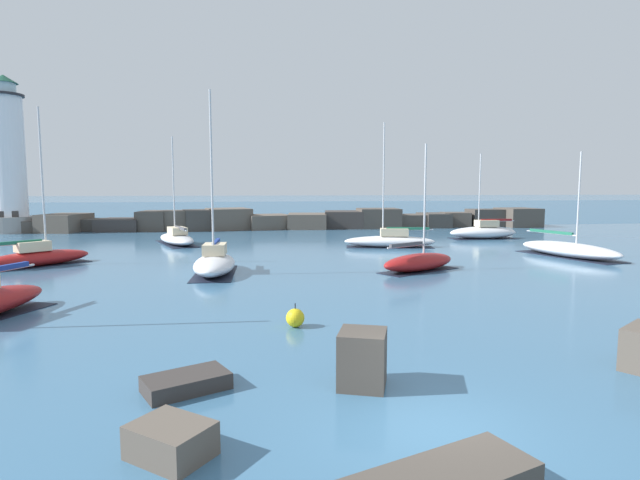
% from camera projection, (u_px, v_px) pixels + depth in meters
% --- Properties ---
extents(ground_plane, '(600.00, 600.00, 0.00)m').
position_uv_depth(ground_plane, '(435.00, 431.00, 10.41)').
color(ground_plane, '#3D6B8E').
extents(open_sea_beyond, '(400.00, 116.00, 0.01)m').
position_uv_depth(open_sea_beyond, '(263.00, 208.00, 119.99)').
color(open_sea_beyond, '#2D5B7F').
rests_on(open_sea_beyond, ground).
extents(breakwater_jetty, '(66.23, 6.99, 2.52)m').
position_uv_depth(breakwater_jetty, '(274.00, 220.00, 61.09)').
color(breakwater_jetty, '#383330').
rests_on(breakwater_jetty, ground).
extents(lighthouse, '(4.59, 4.59, 17.32)m').
position_uv_depth(lighthouse, '(9.00, 163.00, 55.38)').
color(lighthouse, gray).
rests_on(lighthouse, ground).
extents(sailboat_moored_0, '(7.94, 3.51, 10.45)m').
position_uv_depth(sailboat_moored_0, '(390.00, 240.00, 42.36)').
color(sailboat_moored_0, white).
rests_on(sailboat_moored_0, ground).
extents(sailboat_moored_1, '(4.91, 7.98, 9.58)m').
position_uv_depth(sailboat_moored_1, '(177.00, 238.00, 44.73)').
color(sailboat_moored_1, white).
rests_on(sailboat_moored_1, ground).
extents(sailboat_moored_4, '(5.90, 4.41, 7.68)m').
position_uv_depth(sailboat_moored_4, '(419.00, 262.00, 30.38)').
color(sailboat_moored_4, maroon).
rests_on(sailboat_moored_4, ground).
extents(sailboat_moored_5, '(5.98, 5.81, 10.19)m').
position_uv_depth(sailboat_moored_5, '(38.00, 256.00, 32.26)').
color(sailboat_moored_5, maroon).
rests_on(sailboat_moored_5, ground).
extents(sailboat_moored_6, '(6.86, 2.41, 8.33)m').
position_uv_depth(sailboat_moored_6, '(483.00, 232.00, 49.41)').
color(sailboat_moored_6, white).
rests_on(sailboat_moored_6, ground).
extents(sailboat_moored_7, '(2.58, 6.20, 10.51)m').
position_uv_depth(sailboat_moored_7, '(215.00, 263.00, 29.33)').
color(sailboat_moored_7, white).
rests_on(sailboat_moored_7, ground).
extents(sailboat_moored_8, '(4.60, 8.68, 7.60)m').
position_uv_depth(sailboat_moored_8, '(568.00, 249.00, 36.53)').
color(sailboat_moored_8, white).
rests_on(sailboat_moored_8, ground).
extents(mooring_buoy_orange_near, '(0.68, 0.68, 0.88)m').
position_uv_depth(mooring_buoy_orange_near, '(295.00, 318.00, 18.15)').
color(mooring_buoy_orange_near, yellow).
rests_on(mooring_buoy_orange_near, ground).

